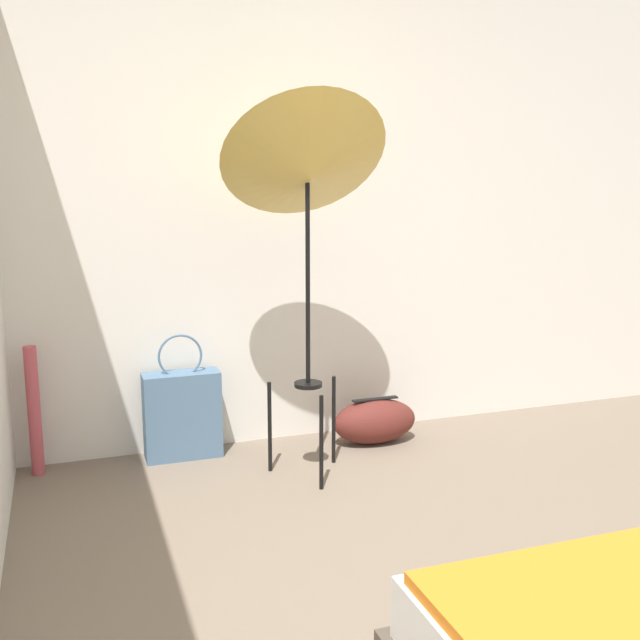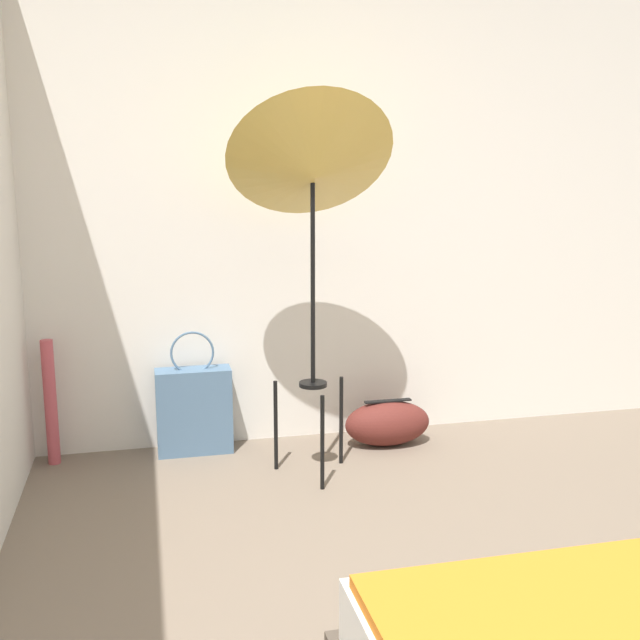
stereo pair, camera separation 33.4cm
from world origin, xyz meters
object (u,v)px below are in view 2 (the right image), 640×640
Objects in this scene: duffel_bag at (387,423)px; paper_roll at (51,403)px; photo_umbrella at (313,170)px; tote_bag at (194,410)px.

paper_roll reaches higher than duffel_bag.
paper_roll is at bearing 160.96° from photo_umbrella.
paper_roll is (-1.27, 0.44, -1.16)m from photo_umbrella.
duffel_bag is 1.77m from paper_roll.
photo_umbrella reaches higher than duffel_bag.
duffel_bag is (0.49, 0.30, -1.36)m from photo_umbrella.
duffel_bag is (1.04, -0.13, -0.11)m from tote_bag.
paper_roll is (-0.72, 0.01, 0.09)m from tote_bag.
photo_umbrella is at bearing -38.19° from tote_bag.
duffel_bag is at bearing -4.53° from paper_roll.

